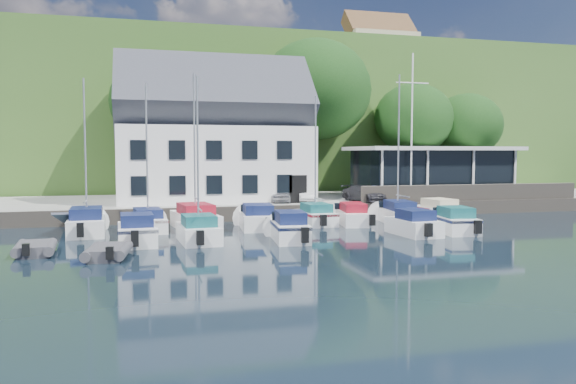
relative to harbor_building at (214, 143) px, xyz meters
name	(u,v)px	position (x,y,z in m)	size (l,w,h in m)	color
ground	(392,243)	(7.00, -16.50, -5.35)	(180.00, 180.00, 0.00)	black
quay	(299,203)	(7.00, 1.00, -4.85)	(60.00, 13.00, 1.00)	#9B9B96
quay_face	(324,211)	(7.00, -5.50, -4.85)	(60.00, 0.30, 1.00)	#645B50
hillside	(222,131)	(7.00, 45.50, 2.65)	(160.00, 75.00, 16.00)	#345720
field_patch	(261,86)	(15.00, 53.50, 10.80)	(50.00, 30.00, 0.30)	#5C6532
farmhouse	(379,48)	(29.00, 35.50, 14.75)	(10.40, 7.00, 8.20)	#BCAB8E
harbor_building	(214,143)	(0.00, 0.00, 0.00)	(14.40, 8.20, 8.70)	white
club_pavilion	(431,171)	(18.00, -0.50, -2.30)	(13.20, 7.20, 4.10)	black
seawall	(473,192)	(19.00, -5.10, -3.75)	(18.00, 0.50, 1.20)	#645B50
gangway	(70,231)	(-9.50, -7.50, -5.35)	(1.20, 6.00, 1.40)	silver
car_silver	(280,194)	(4.48, -2.89, -3.75)	(1.41, 3.50, 1.19)	#ADAEB2
car_white	(308,194)	(6.59, -2.94, -3.80)	(1.17, 3.36, 1.11)	silver
car_dgrey	(364,193)	(10.61, -3.97, -3.76)	(1.64, 4.03, 1.17)	#2E2D32
car_blue	(378,192)	(12.20, -2.98, -3.75)	(1.39, 3.51, 1.20)	#2E548E
flagpole	(412,127)	(14.41, -3.97, 1.17)	(2.65, 0.20, 11.03)	white
tree_1	(162,125)	(-3.57, 6.04, 1.56)	(8.64, 8.64, 11.81)	black
tree_2	(238,131)	(2.84, 5.80, 1.12)	(8.00, 8.00, 10.94)	black
tree_3	(315,116)	(9.99, 6.23, 2.57)	(10.13, 10.13, 13.84)	black
tree_4	(413,137)	(19.60, 5.83, 0.72)	(7.41, 7.41, 10.13)	black
tree_5	(466,142)	(25.14, 5.66, 0.31)	(6.82, 6.82, 9.32)	black
boat_r1_0	(85,151)	(-8.38, -9.35, -0.63)	(2.15, 6.55, 9.44)	white
boat_r1_1	(147,161)	(-5.03, -8.70, -1.25)	(1.90, 5.98, 8.19)	white
boat_r1_2	(195,150)	(-2.25, -8.68, -0.59)	(2.29, 7.18, 9.53)	white
boat_r1_3	(257,216)	(1.41, -9.40, -4.60)	(2.16, 6.02, 1.51)	white
boat_r1_4	(315,158)	(5.38, -8.54, -1.10)	(1.95, 5.33, 8.50)	white
boat_r1_5	(352,213)	(7.76, -8.81, -4.66)	(1.73, 6.38, 1.39)	white
boat_r1_6	(398,153)	(10.82, -9.19, -0.80)	(1.90, 6.76, 9.11)	white
boat_r1_7	(438,209)	(14.07, -8.58, -4.59)	(2.03, 5.51, 1.51)	white
boat_r2_0	(137,229)	(-5.62, -13.58, -4.57)	(2.01, 5.47, 1.57)	white
boat_r2_1	(198,157)	(-2.56, -13.80, -0.94)	(2.03, 5.42, 8.81)	white
boat_r2_2	(289,226)	(2.11, -14.43, -4.57)	(1.81, 5.68, 1.56)	white
boat_r2_3	(413,222)	(9.32, -14.30, -4.62)	(1.98, 5.09, 1.47)	white
boat_r2_4	(454,219)	(12.04, -13.98, -4.59)	(1.94, 5.34, 1.52)	white
dinghy_0	(35,246)	(-10.09, -15.36, -5.00)	(1.82, 3.04, 0.71)	#3C3C41
dinghy_1	(108,250)	(-6.83, -17.18, -4.99)	(1.87, 3.12, 0.73)	#3C3C41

